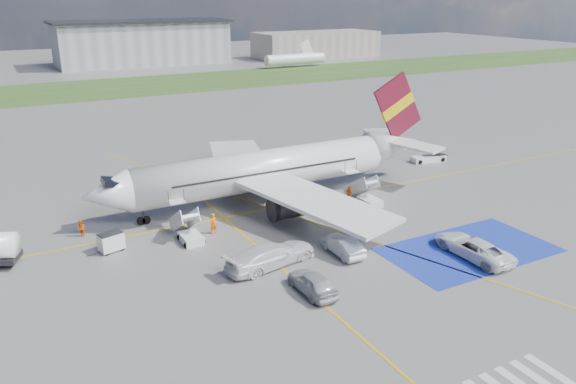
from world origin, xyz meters
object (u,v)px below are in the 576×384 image
belt_loader (429,159)px  van_white_a (473,245)px  airliner (276,168)px  car_silver_b (342,245)px  van_white_b (271,252)px  gpu_cart (111,243)px  car_silver_a (313,283)px

belt_loader → van_white_a: 26.89m
airliner → van_white_a: 20.66m
car_silver_b → van_white_b: 6.02m
belt_loader → van_white_b: size_ratio=0.83×
gpu_cart → van_white_a: 29.11m
belt_loader → car_silver_b: bearing=-136.9°
car_silver_b → van_white_a: (8.89, -5.34, 0.25)m
belt_loader → car_silver_b: (-24.11, -16.82, 0.41)m
gpu_cart → car_silver_a: gpu_cart is taller
belt_loader → car_silver_b: size_ratio=1.05×
belt_loader → car_silver_a: size_ratio=1.05×
van_white_a → van_white_b: van_white_b is taller
airliner → van_white_b: 14.71m
belt_loader → car_silver_a: bearing=-136.2°
car_silver_a → gpu_cart: bearing=-52.1°
van_white_a → belt_loader: bearing=-124.7°
van_white_a → van_white_b: size_ratio=0.92×
belt_loader → van_white_a: van_white_a is taller
airliner → car_silver_b: (-1.03, -13.62, -2.63)m
van_white_a → airliner: bearing=-67.7°
car_silver_a → van_white_b: bearing=-83.6°
car_silver_a → van_white_a: van_white_a is taller
gpu_cart → car_silver_b: size_ratio=0.47×
airliner → gpu_cart: bearing=-166.1°
airliner → belt_loader: size_ratio=7.58×
car_silver_a → van_white_b: van_white_b is taller
car_silver_a → car_silver_b: size_ratio=1.00×
gpu_cart → van_white_a: (25.13, -14.70, 0.29)m
airliner → gpu_cart: airliner is taller
van_white_b → gpu_cart: bearing=39.6°
car_silver_b → van_white_a: van_white_a is taller
van_white_a → gpu_cart: bearing=-30.6°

